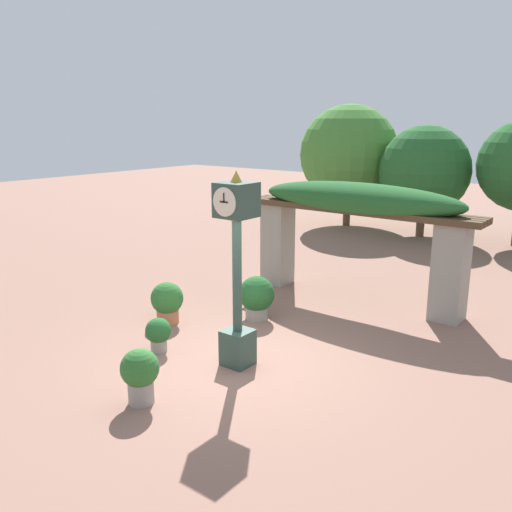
# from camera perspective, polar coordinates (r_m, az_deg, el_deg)

# --- Properties ---
(ground_plane) EXTENTS (60.00, 60.00, 0.00)m
(ground_plane) POSITION_cam_1_polar(r_m,az_deg,el_deg) (9.40, -2.15, -11.08)
(ground_plane) COLOR #8E6656
(pedestal_clock) EXTENTS (0.55, 0.60, 3.24)m
(pedestal_clock) POSITION_cam_1_polar(r_m,az_deg,el_deg) (8.71, -2.01, -0.89)
(pedestal_clock) COLOR #2D473D
(pedestal_clock) RESTS_ON ground
(pergola) EXTENTS (5.50, 1.22, 2.68)m
(pergola) POSITION_cam_1_polar(r_m,az_deg,el_deg) (12.20, 10.57, 4.33)
(pergola) COLOR gray
(pergola) RESTS_ON ground
(potted_plant_near_left) EXTENTS (0.56, 0.56, 0.83)m
(potted_plant_near_left) POSITION_cam_1_polar(r_m,az_deg,el_deg) (8.13, -12.12, -11.96)
(potted_plant_near_left) COLOR gray
(potted_plant_near_left) RESTS_ON ground
(potted_plant_near_right) EXTENTS (0.66, 0.66, 0.85)m
(potted_plant_near_right) POSITION_cam_1_polar(r_m,az_deg,el_deg) (11.07, -9.34, -4.71)
(potted_plant_near_right) COLOR #B26B4C
(potted_plant_near_right) RESTS_ON ground
(potted_plant_far_left) EXTENTS (0.46, 0.46, 0.62)m
(potted_plant_far_left) POSITION_cam_1_polar(r_m,az_deg,el_deg) (9.80, -10.25, -7.99)
(potted_plant_far_left) COLOR gray
(potted_plant_far_left) RESTS_ON ground
(potted_plant_far_right) EXTENTS (0.74, 0.74, 0.90)m
(potted_plant_far_right) POSITION_cam_1_polar(r_m,az_deg,el_deg) (11.16, 0.07, -4.25)
(potted_plant_far_right) COLOR gray
(potted_plant_far_right) RESTS_ON ground
(tree_line) EXTENTS (12.75, 3.73, 4.60)m
(tree_line) POSITION_cam_1_polar(r_m,az_deg,el_deg) (19.51, 21.37, 8.98)
(tree_line) COLOR brown
(tree_line) RESTS_ON ground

